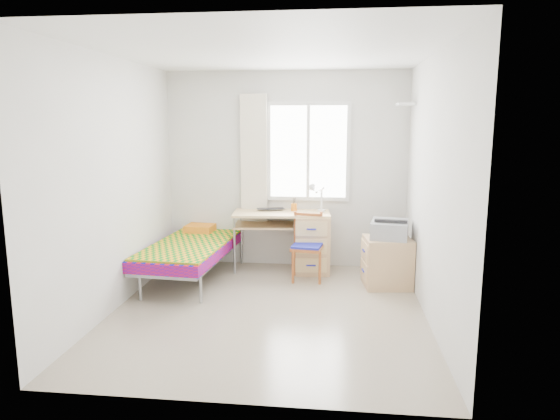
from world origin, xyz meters
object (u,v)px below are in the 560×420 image
object	(u,v)px
chair	(308,242)
cabinet	(387,262)
desk	(307,239)
printer	(390,229)
bed	(192,247)

from	to	relation	value
chair	cabinet	bearing A→B (deg)	-2.50
desk	chair	distance (m)	0.34
chair	printer	distance (m)	1.01
desk	chair	world-z (taller)	chair
bed	chair	distance (m)	1.45
bed	cabinet	world-z (taller)	bed
bed	desk	distance (m)	1.48
chair	bed	bearing A→B (deg)	-167.64
desk	chair	size ratio (longest dim) A/B	1.53
bed	cabinet	bearing A→B (deg)	2.65
bed	printer	xyz separation A→B (m)	(2.42, -0.04, 0.30)
desk	cabinet	size ratio (longest dim) A/B	2.16
bed	desk	xyz separation A→B (m)	(1.41, 0.44, 0.03)
desk	cabinet	world-z (taller)	desk
desk	printer	size ratio (longest dim) A/B	2.37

